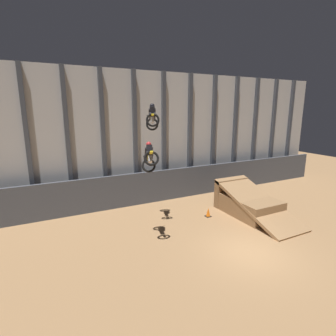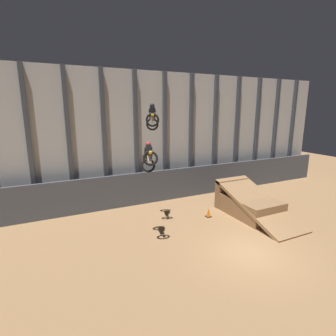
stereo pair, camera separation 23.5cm
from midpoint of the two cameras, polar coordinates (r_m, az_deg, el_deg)
ground_plane at (r=14.06m, az=17.72°, el=-17.25°), size 60.00×60.00×0.00m
arena_back_wall at (r=20.54m, az=-0.53°, el=6.92°), size 32.00×0.40×9.61m
lower_barrier at (r=20.24m, az=0.84°, el=-3.60°), size 31.36×0.20×2.38m
dirt_ramp at (r=18.53m, az=17.32°, el=-7.31°), size 2.65×5.80×2.16m
rider_bike_left_air at (r=13.01m, az=-3.65°, el=2.28°), size 1.17×1.81×1.67m
rider_bike_right_air at (r=14.96m, az=-2.97°, el=10.79°), size 1.29×1.79×1.59m
traffic_cone_near_ramp at (r=17.52m, az=9.20°, el=-9.58°), size 0.36×0.36×0.58m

